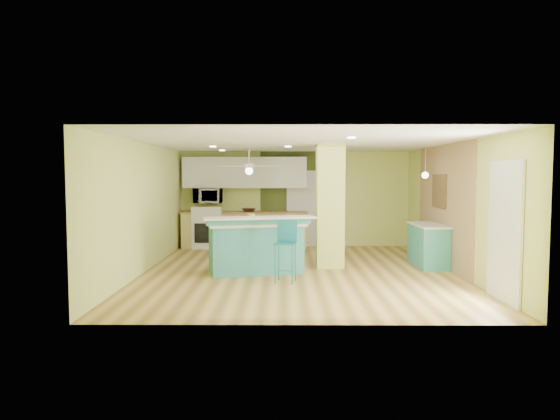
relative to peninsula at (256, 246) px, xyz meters
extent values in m
cube|color=olive|center=(0.84, 0.08, -0.52)|extent=(6.00, 7.00, 0.01)
cube|color=white|center=(0.84, 0.08, 1.99)|extent=(6.00, 7.00, 0.01)
cube|color=#D1DC75|center=(0.84, 3.59, 0.74)|extent=(6.00, 0.01, 2.50)
cube|color=#D1DC75|center=(0.84, -3.42, 0.74)|extent=(6.00, 0.01, 2.50)
cube|color=#D1DC75|center=(-2.17, 0.08, 0.74)|extent=(0.01, 7.00, 2.50)
cube|color=#D1DC75|center=(3.84, 0.08, 0.74)|extent=(0.01, 7.00, 2.50)
cube|color=#9A7958|center=(3.82, 0.68, 0.74)|extent=(0.02, 3.40, 2.50)
cube|color=#3E491D|center=(1.04, 3.57, 0.74)|extent=(2.20, 0.02, 2.50)
cube|color=silver|center=(1.04, 3.54, 0.49)|extent=(0.82, 0.05, 2.00)
cube|color=white|center=(3.81, -2.22, 0.54)|extent=(0.04, 1.08, 2.10)
cube|color=#C3CF5F|center=(1.49, 0.58, 0.74)|extent=(0.55, 0.55, 2.50)
cube|color=tan|center=(-0.46, 3.28, -0.06)|extent=(3.20, 0.60, 0.90)
cube|color=olive|center=(-0.46, 3.28, 0.41)|extent=(3.25, 0.63, 0.04)
cube|color=silver|center=(-1.41, 3.28, -0.06)|extent=(0.76, 0.64, 0.90)
cube|color=black|center=(-1.41, 2.95, -0.09)|extent=(0.59, 0.02, 0.50)
cube|color=silver|center=(-1.41, 2.98, 0.48)|extent=(0.76, 0.06, 0.18)
cube|color=silver|center=(-0.46, 3.40, 1.44)|extent=(3.20, 0.34, 0.80)
imported|color=white|center=(-1.41, 3.28, 0.84)|extent=(0.70, 0.48, 0.39)
cylinder|color=silver|center=(-0.26, 2.08, 1.79)|extent=(0.03, 0.03, 0.40)
cylinder|color=silver|center=(-0.26, 2.08, 1.59)|extent=(0.24, 0.24, 0.10)
sphere|color=white|center=(-0.26, 2.08, 1.47)|extent=(0.18, 0.18, 0.18)
cylinder|color=silver|center=(3.49, 0.83, 1.68)|extent=(0.01, 0.01, 0.62)
sphere|color=white|center=(3.49, 0.83, 1.37)|extent=(0.14, 0.14, 0.14)
cube|color=brown|center=(3.80, 0.88, 1.04)|extent=(0.03, 0.90, 0.70)
cube|color=teal|center=(0.00, 0.02, -0.06)|extent=(1.88, 1.24, 0.92)
cube|color=beige|center=(0.00, 0.02, 0.43)|extent=(2.00, 1.36, 0.05)
cube|color=teal|center=(0.09, -0.38, 0.52)|extent=(1.93, 0.59, 0.13)
cube|color=beige|center=(0.09, -0.38, 0.58)|extent=(2.13, 0.90, 0.04)
cylinder|color=#1D7086|center=(0.39, -1.04, -0.18)|extent=(0.02, 0.02, 0.68)
cylinder|color=#1D7086|center=(0.69, -1.10, -0.18)|extent=(0.02, 0.02, 0.68)
cylinder|color=#1D7086|center=(0.45, -0.74, -0.18)|extent=(0.02, 0.02, 0.68)
cylinder|color=#1D7086|center=(0.75, -0.80, -0.18)|extent=(0.02, 0.02, 0.68)
cube|color=#1D7086|center=(0.57, -0.92, 0.18)|extent=(0.42, 0.42, 0.03)
cube|color=#1D7086|center=(0.60, -0.76, 0.38)|extent=(0.36, 0.10, 0.38)
cube|color=teal|center=(3.54, 0.70, -0.10)|extent=(0.54, 1.29, 0.83)
cube|color=white|center=(3.54, 0.70, 0.34)|extent=(0.57, 1.35, 0.04)
imported|color=#351F15|center=(-0.36, 3.26, 0.47)|extent=(0.44, 0.44, 0.09)
cylinder|color=gold|center=(-0.09, 0.19, 0.53)|extent=(0.15, 0.15, 0.16)
camera|label=1|loc=(0.52, -9.57, 1.37)|focal=32.00mm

